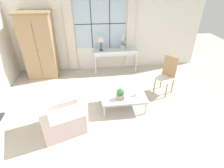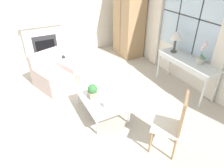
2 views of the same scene
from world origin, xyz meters
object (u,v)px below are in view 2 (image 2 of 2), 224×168
at_px(potted_orchid, 201,56).
at_px(potted_plant_small, 93,91).
at_px(armoire, 129,22).
at_px(fireplace, 44,39).
at_px(pillar_candle, 105,104).
at_px(side_chair_wooden, 174,122).
at_px(coffee_table, 102,99).
at_px(console_table, 187,63).
at_px(armchair_upholstered, 55,76).
at_px(table_lamp, 176,36).

relative_size(potted_orchid, potted_plant_small, 1.77).
bearing_deg(armoire, fireplace, -108.78).
height_order(potted_orchid, pillar_candle, potted_orchid).
xyz_separation_m(fireplace, pillar_candle, (3.62, 0.38, -0.18)).
height_order(side_chair_wooden, coffee_table, side_chair_wooden).
xyz_separation_m(console_table, pillar_candle, (0.23, -2.23, -0.25)).
bearing_deg(coffee_table, armoire, 139.24).
bearing_deg(potted_plant_small, coffee_table, 55.58).
xyz_separation_m(potted_orchid, potted_plant_small, (-0.45, -2.38, -0.45)).
bearing_deg(armoire, potted_orchid, 2.76).
bearing_deg(side_chair_wooden, console_table, 130.06).
bearing_deg(pillar_candle, console_table, 95.89).
bearing_deg(potted_plant_small, pillar_candle, 10.95).
relative_size(potted_orchid, armchair_upholstered, 0.46).
bearing_deg(side_chair_wooden, table_lamp, 138.94).
height_order(armoire, side_chair_wooden, armoire).
relative_size(table_lamp, armchair_upholstered, 0.48).
relative_size(potted_orchid, pillar_candle, 3.48).
bearing_deg(table_lamp, pillar_candle, -71.94).
bearing_deg(armchair_upholstered, potted_orchid, 56.24).
height_order(armoire, table_lamp, armoire).
distance_m(console_table, coffee_table, 2.19).
xyz_separation_m(console_table, coffee_table, (-0.08, -2.16, -0.36)).
bearing_deg(table_lamp, armoire, -177.56).
distance_m(armoire, potted_orchid, 2.79).
height_order(console_table, potted_plant_small, console_table).
distance_m(fireplace, pillar_candle, 3.64).
xyz_separation_m(fireplace, table_lamp, (2.88, 2.64, 0.57)).
xyz_separation_m(side_chair_wooden, coffee_table, (-1.39, -0.61, -0.26)).
height_order(fireplace, console_table, fireplace).
bearing_deg(console_table, coffee_table, -92.24).
xyz_separation_m(fireplace, armoire, (0.87, 2.55, 0.43)).
distance_m(fireplace, potted_plant_small, 3.22).
distance_m(fireplace, side_chair_wooden, 4.81).
bearing_deg(table_lamp, potted_orchid, 3.61).
xyz_separation_m(potted_plant_small, pillar_candle, (0.42, 0.08, -0.08)).
distance_m(fireplace, console_table, 4.28).
height_order(potted_orchid, armchair_upholstered, potted_orchid).
height_order(console_table, pillar_candle, console_table).
distance_m(table_lamp, potted_plant_small, 2.45).
height_order(armchair_upholstered, pillar_candle, armchair_upholstered).
bearing_deg(coffee_table, potted_plant_small, -124.42).
bearing_deg(console_table, fireplace, -142.38).
bearing_deg(pillar_candle, armoire, 141.77).
height_order(fireplace, coffee_table, fireplace).
bearing_deg(potted_orchid, pillar_candle, -90.95).
relative_size(side_chair_wooden, coffee_table, 0.97).
bearing_deg(potted_orchid, potted_plant_small, -100.80).
bearing_deg(armchair_upholstered, coffee_table, 21.09).
height_order(armoire, coffee_table, armoire).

